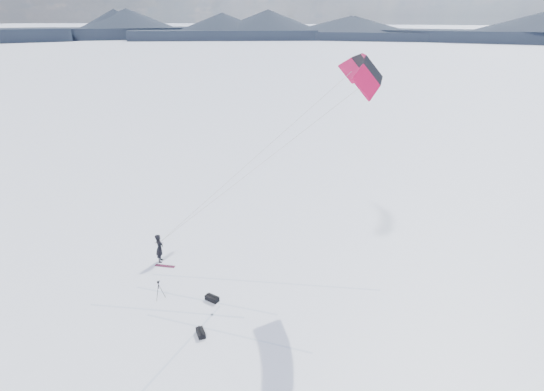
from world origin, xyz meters
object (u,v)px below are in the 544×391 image
at_px(gear_bag_b, 201,333).
at_px(snowkiter, 161,261).
at_px(snowboard, 165,266).
at_px(tripod, 159,287).
at_px(gear_bag_a, 212,298).

bearing_deg(gear_bag_b, snowkiter, -174.90).
relative_size(snowkiter, snowboard, 1.46).
bearing_deg(snowkiter, tripod, -170.26).
height_order(snowboard, tripod, tripod).
height_order(tripod, gear_bag_b, tripod).
height_order(snowboard, gear_bag_a, gear_bag_a).
bearing_deg(snowboard, gear_bag_b, -53.31).
height_order(snowkiter, gear_bag_b, snowkiter).
relative_size(tripod, gear_bag_b, 1.42).
bearing_deg(gear_bag_a, tripod, -151.14).
xyz_separation_m(snowkiter, tripod, (2.42, -3.56, 0.72)).
distance_m(snowkiter, gear_bag_b, 8.33).
xyz_separation_m(tripod, gear_bag_a, (2.90, 0.90, -0.57)).
xyz_separation_m(snowboard, gear_bag_b, (5.62, -5.05, 0.13)).
bearing_deg(tripod, gear_bag_a, -15.54).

